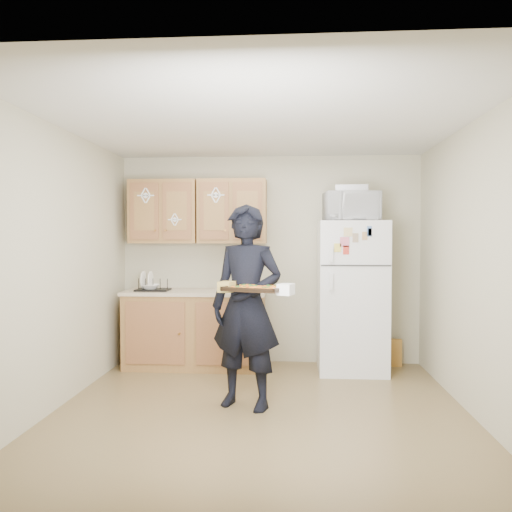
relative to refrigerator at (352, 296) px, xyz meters
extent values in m
plane|color=brown|center=(-0.95, -1.43, -0.85)|extent=(3.60, 3.60, 0.00)
plane|color=silver|center=(-0.95, -1.43, 1.65)|extent=(3.60, 3.60, 0.00)
cube|color=#B9B396|center=(-0.95, 0.37, 0.40)|extent=(3.60, 0.04, 2.50)
cube|color=#B9B396|center=(-0.95, -3.23, 0.40)|extent=(3.60, 0.04, 2.50)
cube|color=#B9B396|center=(-2.75, -1.43, 0.40)|extent=(0.04, 3.60, 2.50)
cube|color=#B9B396|center=(0.85, -1.43, 0.40)|extent=(0.04, 3.60, 2.50)
cube|color=white|center=(0.00, 0.00, 0.00)|extent=(0.75, 0.70, 1.70)
cube|color=brown|center=(-1.80, 0.05, -0.42)|extent=(1.60, 0.60, 0.86)
cube|color=beige|center=(-1.80, 0.05, 0.03)|extent=(1.64, 0.64, 0.04)
cube|color=brown|center=(-2.20, 0.18, 0.98)|extent=(0.80, 0.33, 0.75)
cube|color=brown|center=(-1.38, 0.18, 0.98)|extent=(0.80, 0.33, 0.75)
cube|color=gold|center=(0.52, 0.24, -0.69)|extent=(0.20, 0.07, 0.32)
imported|color=black|center=(-1.08, -1.30, 0.05)|extent=(0.77, 0.63, 1.81)
cube|color=black|center=(-0.98, -1.58, 0.24)|extent=(0.57, 0.49, 0.04)
cylinder|color=orange|center=(-1.11, -1.62, 0.25)|extent=(0.16, 0.16, 0.02)
cylinder|color=orange|center=(-0.90, -1.70, 0.25)|extent=(0.16, 0.16, 0.02)
cylinder|color=orange|center=(-1.06, -1.47, 0.25)|extent=(0.16, 0.16, 0.02)
cylinder|color=orange|center=(-0.85, -1.55, 0.25)|extent=(0.16, 0.16, 0.02)
cylinder|color=orange|center=(-0.98, -1.58, 0.25)|extent=(0.16, 0.16, 0.02)
imported|color=white|center=(-0.02, -0.05, 1.01)|extent=(0.63, 0.46, 0.32)
cube|color=silver|center=(-0.01, -0.02, 1.21)|extent=(0.37, 0.27, 0.08)
cube|color=black|center=(-2.29, -0.01, 0.13)|extent=(0.38, 0.29, 0.15)
imported|color=white|center=(-2.32, -0.01, 0.10)|extent=(0.24, 0.24, 0.05)
imported|color=white|center=(-1.29, -0.04, 0.15)|extent=(0.09, 0.09, 0.19)
camera|label=1|loc=(-0.69, -5.69, 0.66)|focal=35.00mm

